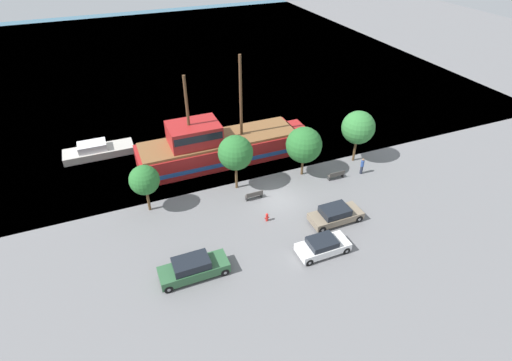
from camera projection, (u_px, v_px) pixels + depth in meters
ground_plane at (278, 200)px, 36.31m from camera, size 160.00×160.00×0.00m
water_surface at (172, 58)px, 69.71m from camera, size 80.00×80.00×0.00m
pirate_ship at (217, 146)px, 40.97m from camera, size 17.90×4.66×10.78m
moored_boat_dockside at (97, 150)px, 42.42m from camera, size 7.15×2.44×1.54m
parked_car_curb_front at (193, 268)px, 28.47m from camera, size 4.97×1.88×1.60m
parked_car_curb_mid at (335, 215)px, 33.46m from camera, size 4.48×1.95×1.44m
parked_car_curb_rear at (323, 246)px, 30.45m from camera, size 4.07×1.85×1.34m
fire_hydrant at (267, 217)px, 33.67m from camera, size 0.42×0.25×0.76m
bench_promenade_east at (336, 175)px, 38.83m from camera, size 1.68×0.45×0.85m
bench_promenade_west at (254, 195)px, 36.15m from camera, size 1.61×0.45×0.85m
pedestrian_walking_near at (362, 166)px, 39.35m from camera, size 0.32×0.32×1.73m
tree_row_east at (144, 180)px, 33.34m from camera, size 2.56×2.56×4.44m
tree_row_mideast at (236, 153)px, 35.70m from camera, size 3.19×3.19×5.42m
tree_row_midwest at (304, 145)px, 37.85m from camera, size 3.46×3.46×5.06m
tree_row_west at (358, 128)px, 39.70m from camera, size 3.33×3.33×5.50m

